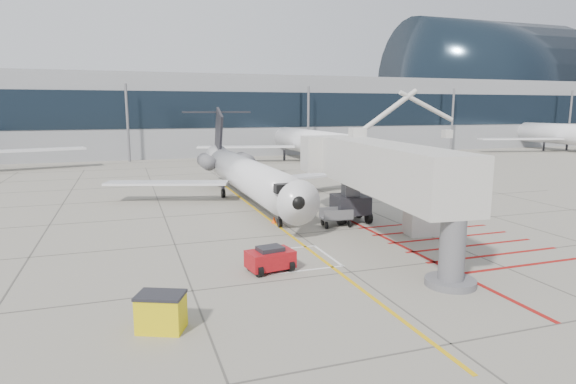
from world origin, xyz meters
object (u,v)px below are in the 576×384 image
object	(u,v)px
regional_jet	(253,159)
pushback_tug	(270,258)
spill_bin	(161,312)
jet_bridge	(389,179)

from	to	relation	value
regional_jet	pushback_tug	distance (m)	16.52
spill_bin	pushback_tug	bearing A→B (deg)	65.22
spill_bin	jet_bridge	bearing A→B (deg)	51.65
regional_jet	pushback_tug	xyz separation A→B (m)	(-3.24, -15.84, -3.39)
jet_bridge	pushback_tug	world-z (taller)	jet_bridge
regional_jet	spill_bin	bearing A→B (deg)	-113.36
regional_jet	jet_bridge	bearing A→B (deg)	-70.33
regional_jet	jet_bridge	size ratio (longest dim) A/B	1.52
regional_jet	spill_bin	distance (m)	23.07
regional_jet	spill_bin	world-z (taller)	regional_jet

